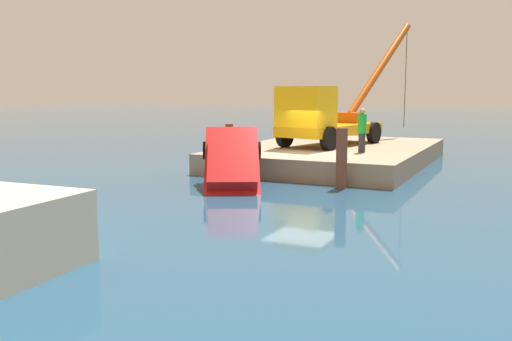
{
  "coord_description": "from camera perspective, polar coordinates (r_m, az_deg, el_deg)",
  "views": [
    {
      "loc": [
        20.79,
        7.93,
        3.27
      ],
      "look_at": [
        2.84,
        -0.66,
        0.49
      ],
      "focal_mm": 39.87,
      "sensor_mm": 36.0,
      "label": 1
    }
  ],
  "objects": [
    {
      "name": "ground",
      "position": [
        22.5,
        4.64,
        -0.44
      ],
      "size": [
        200.0,
        200.0,
        0.0
      ],
      "primitive_type": "plane",
      "color": "navy"
    },
    {
      "name": "dock",
      "position": [
        26.23,
        7.82,
        1.61
      ],
      "size": [
        11.91,
        8.05,
        0.82
      ],
      "primitive_type": "cube",
      "color": "gray",
      "rests_on": "ground"
    },
    {
      "name": "crane_truck",
      "position": [
        25.8,
        6.99,
        5.48
      ],
      "size": [
        10.65,
        3.85,
        6.12
      ],
      "color": "orange",
      "rests_on": "dock"
    },
    {
      "name": "dock_worker",
      "position": [
        23.28,
        10.6,
        4.01
      ],
      "size": [
        0.34,
        0.34,
        1.78
      ],
      "color": "#2E2E2E",
      "rests_on": "dock"
    },
    {
      "name": "salvaged_car",
      "position": [
        19.09,
        -2.42,
        -0.11
      ],
      "size": [
        4.18,
        3.46,
        3.12
      ],
      "color": "red",
      "rests_on": "ground"
    },
    {
      "name": "piling_near",
      "position": [
        20.78,
        -2.69,
        1.79
      ],
      "size": [
        0.28,
        0.28,
        2.1
      ],
      "primitive_type": "cylinder",
      "color": "#4F3C25",
      "rests_on": "ground"
    },
    {
      "name": "piling_mid",
      "position": [
        19.47,
        8.58,
        1.23
      ],
      "size": [
        0.38,
        0.38,
        2.05
      ],
      "primitive_type": "cylinder",
      "color": "brown",
      "rests_on": "ground"
    }
  ]
}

